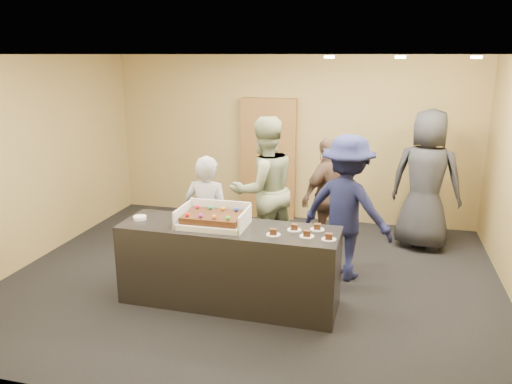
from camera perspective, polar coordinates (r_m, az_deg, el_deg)
room at (r=5.90m, az=-0.41°, el=2.22°), size 6.04×6.00×2.70m
serving_counter at (r=5.58m, az=-3.12°, el=-8.36°), size 2.41×0.74×0.90m
storage_cabinet at (r=8.34m, az=1.43°, el=3.76°), size 0.92×0.15×2.02m
cake_box at (r=5.47m, az=-4.81°, el=-3.28°), size 0.74×0.51×0.22m
sheet_cake at (r=5.43m, az=-4.92°, el=-2.87°), size 0.63×0.43×0.12m
plate_stack at (r=5.79m, az=-13.13°, el=-2.88°), size 0.15×0.15×0.04m
slice_a at (r=5.16m, az=2.01°, el=-4.69°), size 0.15×0.15×0.07m
slice_b at (r=5.31m, az=4.41°, el=-4.14°), size 0.15×0.15×0.07m
slice_c at (r=5.14m, az=5.84°, el=-4.86°), size 0.15×0.15×0.07m
slice_d at (r=5.34m, az=7.03°, el=-4.07°), size 0.15×0.15×0.07m
slice_e at (r=5.08m, az=8.33°, el=-5.17°), size 0.15×0.15×0.07m
person_server_grey at (r=6.06m, az=-5.55°, el=-3.08°), size 0.58×0.39×1.56m
person_sage_man at (r=6.59m, az=0.90°, el=0.24°), size 1.20×1.17×1.94m
person_navy_man at (r=6.16m, az=10.34°, el=-1.82°), size 1.32×1.04×1.79m
person_brown_extra at (r=6.92m, az=8.28°, el=-0.50°), size 0.89×1.00×1.63m
person_dark_suit at (r=7.39m, az=18.86°, el=1.30°), size 1.11×0.86×2.00m
ceiling_spotlights at (r=6.05m, az=16.18°, el=14.59°), size 1.72×0.12×0.03m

